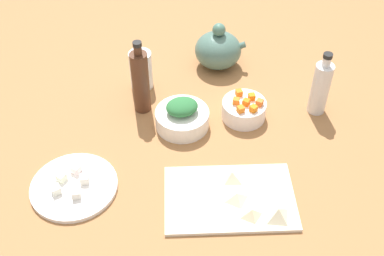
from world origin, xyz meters
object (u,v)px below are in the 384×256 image
(drinking_glass_0, at_px, (141,70))
(bowl_carrots, at_px, (244,110))
(teapot, at_px, (218,50))
(bottle_1, at_px, (141,81))
(cutting_board, at_px, (230,198))
(bowl_greens, at_px, (182,119))
(bottle_0, at_px, (321,87))
(plate_tofu, at_px, (74,187))

(drinking_glass_0, bearing_deg, bowl_carrots, -22.82)
(teapot, bearing_deg, bottle_1, -134.64)
(cutting_board, height_order, bowl_carrots, bowl_carrots)
(bowl_greens, relative_size, bottle_0, 0.75)
(cutting_board, xyz_separation_m, bowl_carrots, (0.04, 0.31, 0.02))
(bottle_0, bearing_deg, plate_tofu, -153.46)
(plate_tofu, xyz_separation_m, drinking_glass_0, (0.13, 0.42, 0.06))
(teapot, distance_m, drinking_glass_0, 0.27)
(bottle_0, bearing_deg, teapot, 144.49)
(bottle_1, bearing_deg, bowl_carrots, -4.58)
(cutting_board, height_order, teapot, teapot)
(plate_tofu, bearing_deg, bowl_greens, 42.90)
(plate_tofu, bearing_deg, bottle_1, 65.89)
(bottle_0, relative_size, bottle_1, 0.86)
(bowl_greens, bearing_deg, bowl_carrots, 14.24)
(bottle_0, bearing_deg, cutting_board, -126.95)
(bowl_carrots, relative_size, bottle_1, 0.54)
(bowl_greens, height_order, bottle_1, bottle_1)
(bowl_greens, bearing_deg, cutting_board, -63.00)
(teapot, relative_size, bottle_0, 0.82)
(teapot, height_order, drinking_glass_0, teapot)
(cutting_board, height_order, bottle_1, bottle_1)
(bottle_1, xyz_separation_m, drinking_glass_0, (-0.01, 0.11, -0.04))
(bottle_0, distance_m, bottle_1, 0.52)
(teapot, height_order, bottle_1, bottle_1)
(bottle_1, bearing_deg, teapot, 45.36)
(plate_tofu, xyz_separation_m, bottle_1, (0.14, 0.31, 0.10))
(bowl_carrots, distance_m, drinking_glass_0, 0.34)
(teapot, distance_m, bottle_0, 0.36)
(cutting_board, bearing_deg, bowl_carrots, 81.90)
(plate_tofu, xyz_separation_m, bowl_greens, (0.26, 0.25, 0.02))
(bowl_greens, xyz_separation_m, bowl_carrots, (0.18, 0.05, 0.00))
(bowl_carrots, xyz_separation_m, bottle_1, (-0.30, 0.02, 0.08))
(bottle_0, bearing_deg, bowl_greens, -167.93)
(plate_tofu, distance_m, bowl_carrots, 0.53)
(plate_tofu, distance_m, bottle_0, 0.74)
(bowl_greens, bearing_deg, bottle_0, 12.07)
(bowl_carrots, distance_m, bottle_1, 0.31)
(plate_tofu, bearing_deg, bowl_carrots, 33.30)
(bowl_greens, relative_size, drinking_glass_0, 1.25)
(teapot, bearing_deg, bowl_carrots, -72.79)
(plate_tofu, distance_m, drinking_glass_0, 0.45)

